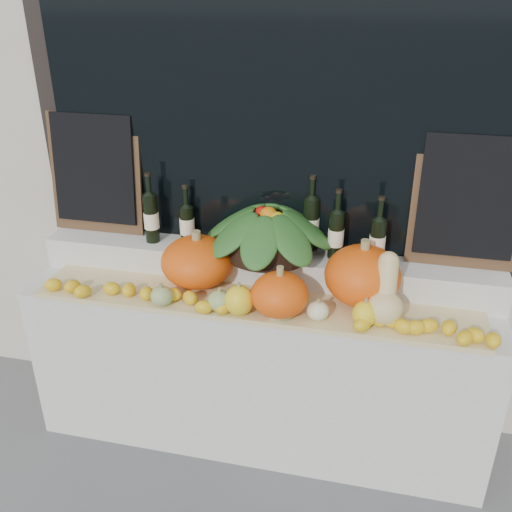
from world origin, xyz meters
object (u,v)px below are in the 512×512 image
pumpkin_right (362,275)px  produce_bowl (268,230)px  butternut_squash (385,296)px  wine_bottle_tall (311,223)px  pumpkin_left (198,262)px

pumpkin_right → produce_bowl: size_ratio=0.52×
pumpkin_right → butternut_squash: (0.11, -0.13, -0.02)m
butternut_squash → wine_bottle_tall: wine_bottle_tall is taller
produce_bowl → wine_bottle_tall: wine_bottle_tall is taller
pumpkin_left → produce_bowl: produce_bowl is taller
butternut_squash → produce_bowl: 0.66m
pumpkin_right → produce_bowl: bearing=162.8°
produce_bowl → wine_bottle_tall: size_ratio=1.77×
pumpkin_left → produce_bowl: (0.32, 0.15, 0.13)m
butternut_squash → wine_bottle_tall: size_ratio=0.78×
pumpkin_right → wine_bottle_tall: (-0.28, 0.24, 0.13)m
butternut_squash → produce_bowl: produce_bowl is taller
pumpkin_right → butternut_squash: size_ratio=1.17×
pumpkin_right → wine_bottle_tall: 0.39m
pumpkin_left → butternut_squash: bearing=-8.2°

